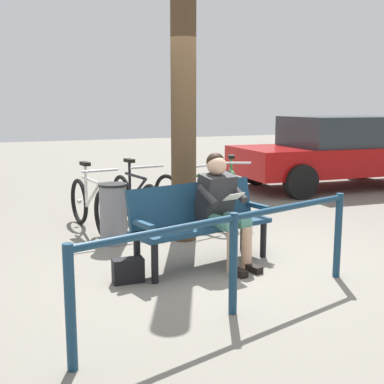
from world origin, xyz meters
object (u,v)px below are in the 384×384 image
person_reading (222,204)px  bicycle_black (189,198)px  bicycle_orange (232,194)px  parked_car (338,150)px  bench (199,218)px  litter_bin (113,214)px  handbag (128,270)px  bicycle_blue (91,205)px  bicycle_green (135,200)px  tree_trunk (183,90)px

person_reading → bicycle_black: person_reading is taller
bicycle_orange → parked_car: 3.72m
bicycle_orange → bench: bearing=-12.9°
litter_bin → bicycle_orange: size_ratio=0.49×
bicycle_orange → person_reading: bearing=-7.1°
person_reading → bicycle_black: (-0.47, -1.92, -0.31)m
handbag → bicycle_black: 2.60m
person_reading → litter_bin: bearing=-68.3°
litter_bin → bicycle_black: bearing=-153.4°
person_reading → bench: bearing=-43.0°
parked_car → bicycle_black: bearing=26.3°
bicycle_black → bicycle_blue: (1.42, -0.06, 0.00)m
handbag → person_reading: bearing=-172.5°
bicycle_green → bicycle_blue: size_ratio=1.00×
person_reading → tree_trunk: 1.65m
handbag → bicycle_black: size_ratio=0.18×
litter_bin → bicycle_green: bearing=-123.2°
litter_bin → bicycle_blue: (0.11, -0.72, -0.02)m
tree_trunk → bicycle_green: 1.86m
handbag → bicycle_orange: 3.17m
bench → tree_trunk: (-0.24, -0.98, 1.38)m
bench → person_reading: person_reading is taller
tree_trunk → bicycle_green: bearing=-72.4°
tree_trunk → bicycle_orange: (-1.19, -0.91, -1.53)m
tree_trunk → handbag: bearing=47.9°
handbag → bicycle_blue: bicycle_blue is taller
handbag → parked_car: parked_car is taller
bicycle_green → bicycle_blue: (0.67, 0.13, 0.00)m
parked_car → bicycle_green: bearing=21.1°
litter_bin → bench: bearing=119.0°
person_reading → litter_bin: (0.84, -1.27, -0.29)m
tree_trunk → bicycle_blue: size_ratio=2.25×
handbag → litter_bin: bearing=-100.1°
parked_car → litter_bin: bearing=27.5°
handbag → parked_car: bearing=-146.8°
bicycle_orange → parked_car: size_ratio=0.36×
tree_trunk → bicycle_green: tree_trunk is taller
tree_trunk → bicycle_orange: size_ratio=2.43×
parked_car → handbag: bearing=37.7°
bicycle_orange → handbag: bearing=-22.8°
handbag → bicycle_green: (-0.81, -2.26, 0.24)m
litter_bin → parked_car: (-5.43, -2.30, 0.40)m
handbag → tree_trunk: tree_trunk is taller
bench → bicycle_orange: size_ratio=1.07×
bicycle_black → bicycle_blue: 1.42m
bench → handbag: bearing=5.0°
litter_bin → bicycle_green: size_ratio=0.45×
handbag → parked_car: size_ratio=0.07×
tree_trunk → litter_bin: 1.75m
tree_trunk → parked_car: tree_trunk is taller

